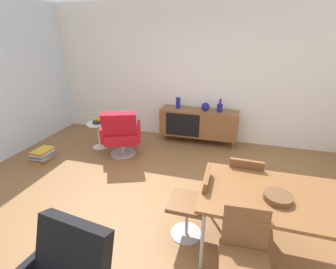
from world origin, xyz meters
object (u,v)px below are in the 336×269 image
object	(u,v)px
dining_chair_front_left	(244,255)
fruit_bowl	(98,121)
vase_ceramic_small	(205,107)
side_table_round	(99,132)
wooden_bowl_on_table	(278,197)
vase_cobalt	(178,103)
vase_sculptural_dark	(220,107)
magazine_stack	(42,155)
dining_chair_near_window	(193,202)
dining_table	(284,199)
dining_chair_back_left	(244,182)
sideboard	(199,123)
lounge_chair_red	(121,133)

from	to	relation	value
dining_chair_front_left	fruit_bowl	distance (m)	3.69
vase_ceramic_small	fruit_bowl	size ratio (longest dim) A/B	0.83
dining_chair_front_left	side_table_round	size ratio (longest dim) A/B	1.65
dining_chair_front_left	wooden_bowl_on_table	bearing A→B (deg)	59.92
vase_cobalt	vase_sculptural_dark	world-z (taller)	vase_sculptural_dark
vase_ceramic_small	magazine_stack	xyz separation A→B (m)	(-2.77, -1.59, -0.70)
dining_chair_near_window	dining_chair_front_left	bearing A→B (deg)	-46.25
dining_table	dining_chair_back_left	size ratio (longest dim) A/B	1.87
vase_sculptural_dark	dining_chair_front_left	world-z (taller)	vase_sculptural_dark
dining_table	wooden_bowl_on_table	distance (m)	0.14
dining_table	dining_chair_front_left	bearing A→B (deg)	-122.36
sideboard	fruit_bowl	bearing A→B (deg)	-157.38
lounge_chair_red	magazine_stack	distance (m)	1.52
dining_chair_near_window	lounge_chair_red	size ratio (longest dim) A/B	0.90
vase_cobalt	wooden_bowl_on_table	distance (m)	3.16
sideboard	dining_table	world-z (taller)	dining_table
dining_chair_front_left	fruit_bowl	bearing A→B (deg)	139.71
sideboard	dining_chair_front_left	bearing A→B (deg)	-74.13
dining_chair_near_window	side_table_round	size ratio (longest dim) A/B	1.65
sideboard	magazine_stack	world-z (taller)	sideboard
sideboard	dining_table	size ratio (longest dim) A/B	1.00
sideboard	wooden_bowl_on_table	bearing A→B (deg)	-66.48
dining_chair_back_left	dining_chair_near_window	bearing A→B (deg)	-133.81
wooden_bowl_on_table	side_table_round	world-z (taller)	wooden_bowl_on_table
vase_sculptural_dark	dining_chair_front_left	xyz separation A→B (m)	(0.49, -3.18, -0.34)
side_table_round	fruit_bowl	bearing A→B (deg)	-104.04
lounge_chair_red	dining_chair_near_window	bearing A→B (deg)	-43.96
dining_table	dining_chair_back_left	bearing A→B (deg)	122.22
sideboard	lounge_chair_red	distance (m)	1.64
vase_cobalt	side_table_round	bearing A→B (deg)	-151.34
magazine_stack	dining_table	bearing A→B (deg)	-14.74
lounge_chair_red	side_table_round	size ratio (longest dim) A/B	1.82
vase_cobalt	side_table_round	size ratio (longest dim) A/B	0.44
wooden_bowl_on_table	fruit_bowl	xyz separation A→B (m)	(-3.08, 1.91, -0.21)
sideboard	vase_cobalt	bearing A→B (deg)	179.76
sideboard	vase_ceramic_small	world-z (taller)	vase_ceramic_small
vase_cobalt	dining_table	distance (m)	3.13
sideboard	magazine_stack	size ratio (longest dim) A/B	3.86
vase_cobalt	dining_table	world-z (taller)	vase_cobalt
sideboard	lounge_chair_red	bearing A→B (deg)	-141.72
dining_chair_near_window	dining_chair_front_left	size ratio (longest dim) A/B	1.00
vase_ceramic_small	side_table_round	distance (m)	2.23
vase_cobalt	vase_sculptural_dark	xyz separation A→B (m)	(0.86, 0.00, -0.03)
vase_ceramic_small	dining_chair_front_left	world-z (taller)	vase_ceramic_small
dining_chair_back_left	dining_chair_front_left	bearing A→B (deg)	-90.10
wooden_bowl_on_table	dining_chair_front_left	bearing A→B (deg)	-120.08
vase_cobalt	side_table_round	distance (m)	1.74
vase_sculptural_dark	dining_chair_back_left	bearing A→B (deg)	-76.53
dining_table	lounge_chair_red	world-z (taller)	lounge_chair_red
sideboard	dining_chair_near_window	size ratio (longest dim) A/B	1.87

